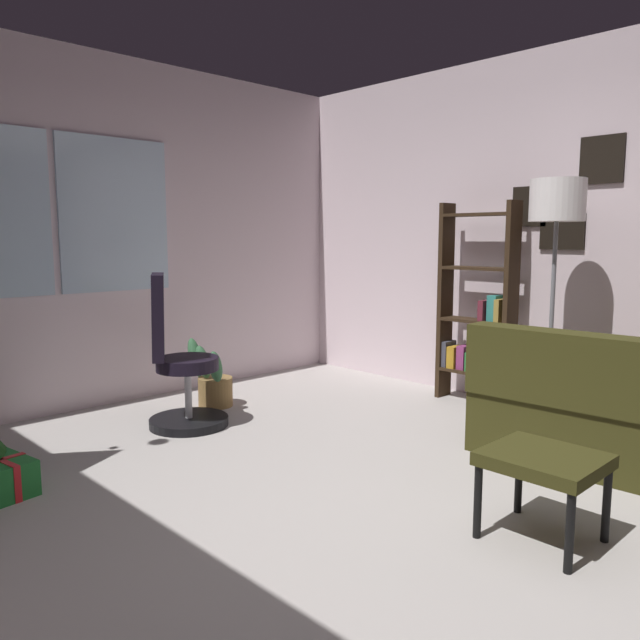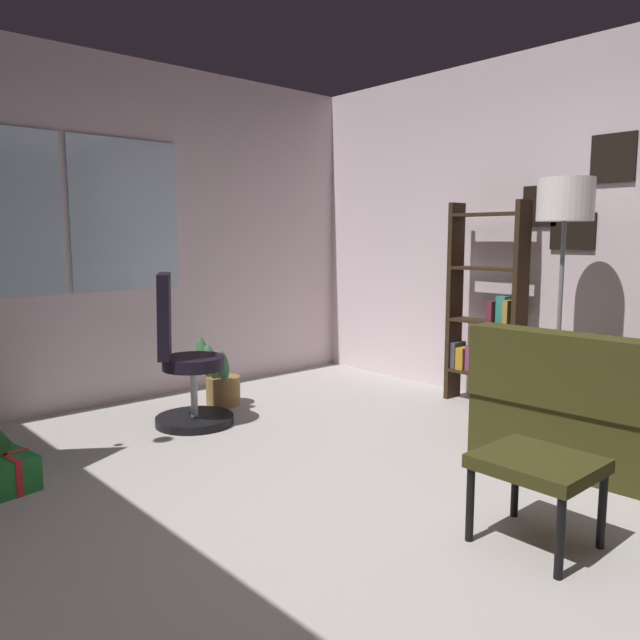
# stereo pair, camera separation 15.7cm
# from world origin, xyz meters

# --- Properties ---
(ground_plane) EXTENTS (4.78, 6.12, 0.10)m
(ground_plane) POSITION_xyz_m (0.00, 0.00, -0.05)
(ground_plane) COLOR #AFA8A3
(wall_back_with_windows) EXTENTS (4.78, 0.12, 2.76)m
(wall_back_with_windows) POSITION_xyz_m (-0.02, 3.11, 1.39)
(wall_back_with_windows) COLOR silver
(wall_back_with_windows) RESTS_ON ground_plane
(wall_right_with_frames) EXTENTS (0.12, 6.12, 2.76)m
(wall_right_with_frames) POSITION_xyz_m (2.44, -0.00, 1.38)
(wall_right_with_frames) COLOR silver
(wall_right_with_frames) RESTS_ON ground_plane
(footstool) EXTENTS (0.43, 0.48, 0.40)m
(footstool) POSITION_xyz_m (0.35, -0.46, 0.35)
(footstool) COLOR #312F11
(footstool) RESTS_ON ground_plane
(gift_box_green) EXTENTS (0.30, 0.37, 0.20)m
(gift_box_green) POSITION_xyz_m (-1.22, 1.75, 0.09)
(gift_box_green) COLOR #1E722D
(gift_box_green) RESTS_ON ground_plane
(office_chair) EXTENTS (0.58, 0.57, 1.09)m
(office_chair) POSITION_xyz_m (0.09, 2.13, 0.42)
(office_chair) COLOR black
(office_chair) RESTS_ON ground_plane
(bookshelf) EXTENTS (0.18, 0.64, 1.62)m
(bookshelf) POSITION_xyz_m (2.17, 1.02, 0.70)
(bookshelf) COLOR black
(bookshelf) RESTS_ON ground_plane
(floor_lamp) EXTENTS (0.36, 0.36, 1.73)m
(floor_lamp) POSITION_xyz_m (1.88, 0.26, 1.47)
(floor_lamp) COLOR slate
(floor_lamp) RESTS_ON ground_plane
(potted_plant) EXTENTS (0.34, 0.49, 0.56)m
(potted_plant) POSITION_xyz_m (0.56, 2.41, 0.20)
(potted_plant) COLOR olive
(potted_plant) RESTS_ON ground_plane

